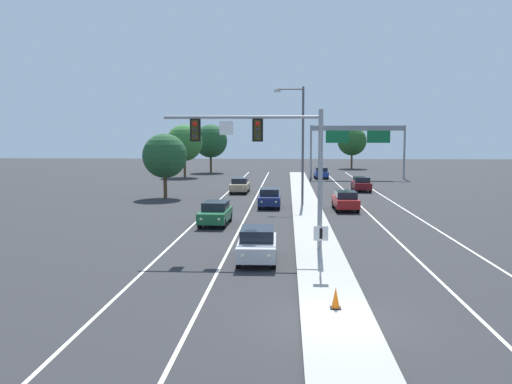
{
  "coord_description": "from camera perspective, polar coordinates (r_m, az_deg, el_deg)",
  "views": [
    {
      "loc": [
        -1.66,
        -17.54,
        5.98
      ],
      "look_at": [
        -3.2,
        10.05,
        3.2
      ],
      "focal_mm": 39.01,
      "sensor_mm": 36.0,
      "label": 1
    }
  ],
  "objects": [
    {
      "name": "tree_far_left_a",
      "position": [
        82.02,
        -7.35,
        5.03
      ],
      "size": [
        5.31,
        5.31,
        7.68
      ],
      "color": "#4C3823",
      "rests_on": "ground"
    },
    {
      "name": "car_receding_blue",
      "position": [
        79.4,
        6.69,
        1.98
      ],
      "size": [
        1.91,
        4.5,
        1.58
      ],
      "color": "navy",
      "rests_on": "ground"
    },
    {
      "name": "edge_stripe_right",
      "position": [
        44.03,
        15.85,
        -2.28
      ],
      "size": [
        0.14,
        100.0,
        0.01
      ],
      "primitive_type": "cube",
      "color": "silver",
      "rests_on": "ground"
    },
    {
      "name": "car_receding_darkred",
      "position": [
        61.64,
        10.74,
        0.84
      ],
      "size": [
        1.87,
        4.49,
        1.58
      ],
      "color": "#5B0F14",
      "rests_on": "ground"
    },
    {
      "name": "highway_sign_gantry",
      "position": [
        79.26,
        10.39,
        5.78
      ],
      "size": [
        13.28,
        0.42,
        7.5
      ],
      "color": "gray",
      "rests_on": "ground"
    },
    {
      "name": "car_oncoming_silver",
      "position": [
        26.8,
        0.13,
        -5.36
      ],
      "size": [
        1.88,
        4.5,
        1.58
      ],
      "color": "#B7B7BC",
      "rests_on": "ground"
    },
    {
      "name": "median_sign_post",
      "position": [
        23.14,
        6.66,
        -5.24
      ],
      "size": [
        0.6,
        0.1,
        2.2
      ],
      "color": "gray",
      "rests_on": "median_island"
    },
    {
      "name": "street_lamp_median",
      "position": [
        47.7,
        4.56,
        5.5
      ],
      "size": [
        2.58,
        0.28,
        10.0
      ],
      "color": "#4C4C51",
      "rests_on": "median_island"
    },
    {
      "name": "median_island",
      "position": [
        36.06,
        5.8,
        -3.71
      ],
      "size": [
        2.4,
        110.0,
        0.15
      ],
      "primitive_type": "cube",
      "color": "#9E9B93",
      "rests_on": "ground"
    },
    {
      "name": "edge_stripe_left",
      "position": [
        43.42,
        -5.24,
        -2.19
      ],
      "size": [
        0.14,
        100.0,
        0.01
      ],
      "primitive_type": "cube",
      "color": "silver",
      "rests_on": "ground"
    },
    {
      "name": "car_receding_red",
      "position": [
        45.48,
        9.16,
        -0.84
      ],
      "size": [
        1.9,
        4.5,
        1.58
      ],
      "color": "maroon",
      "rests_on": "ground"
    },
    {
      "name": "ground_plane",
      "position": [
        18.6,
        8.36,
        -13.06
      ],
      "size": [
        260.0,
        260.0,
        0.0
      ],
      "primitive_type": "plane",
      "color": "#28282B"
    },
    {
      "name": "overhead_signal_mast",
      "position": [
        28.72,
        1.33,
        4.53
      ],
      "size": [
        8.22,
        0.44,
        7.2
      ],
      "color": "gray",
      "rests_on": "median_island"
    },
    {
      "name": "car_oncoming_navy",
      "position": [
        46.87,
        1.4,
        -0.58
      ],
      "size": [
        1.83,
        4.47,
        1.58
      ],
      "color": "#141E4C",
      "rests_on": "ground"
    },
    {
      "name": "car_oncoming_tan",
      "position": [
        58.8,
        -1.66,
        0.71
      ],
      "size": [
        1.88,
        4.49,
        1.58
      ],
      "color": "tan",
      "rests_on": "ground"
    },
    {
      "name": "tree_far_right_b",
      "position": [
        104.97,
        9.81,
        5.17
      ],
      "size": [
        5.38,
        5.38,
        7.79
      ],
      "color": "#4C3823",
      "rests_on": "ground"
    },
    {
      "name": "car_oncoming_green",
      "position": [
        37.67,
        -4.19,
        -2.14
      ],
      "size": [
        1.92,
        4.51,
        1.58
      ],
      "color": "#195633",
      "rests_on": "ground"
    },
    {
      "name": "tree_far_left_c",
      "position": [
        54.6,
        -9.34,
        3.67
      ],
      "size": [
        4.32,
        4.32,
        6.25
      ],
      "color": "#4C3823",
      "rests_on": "ground"
    },
    {
      "name": "traffic_cone_median_nose",
      "position": [
        19.36,
        8.16,
        -10.73
      ],
      "size": [
        0.36,
        0.36,
        0.74
      ],
      "color": "black",
      "rests_on": "median_island"
    },
    {
      "name": "lane_stripe_oncoming_center",
      "position": [
        43.06,
        -0.89,
        -2.23
      ],
      "size": [
        0.14,
        100.0,
        0.01
      ],
      "primitive_type": "cube",
      "color": "silver",
      "rests_on": "ground"
    },
    {
      "name": "lane_stripe_receding_center",
      "position": [
        43.43,
        11.59,
        -2.28
      ],
      "size": [
        0.14,
        100.0,
        0.01
      ],
      "primitive_type": "cube",
      "color": "silver",
      "rests_on": "ground"
    },
    {
      "name": "tree_far_left_b",
      "position": [
        92.17,
        -4.67,
        5.23
      ],
      "size": [
        5.48,
        5.48,
        7.93
      ],
      "color": "#4C3823",
      "rests_on": "ground"
    }
  ]
}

